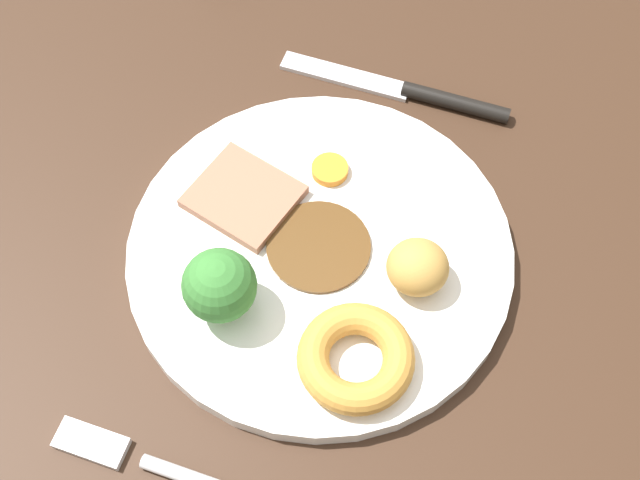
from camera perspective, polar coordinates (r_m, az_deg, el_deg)
dining_table at (r=60.48cm, az=2.67°, el=-0.22°), size 120.00×84.00×3.60cm
dinner_plate at (r=57.18cm, az=0.00°, el=-0.85°), size 26.61×26.61×1.40cm
gravy_pool at (r=56.43cm, az=-0.10°, el=-0.44°), size 7.19×7.19×0.30cm
meat_slice_main at (r=58.49cm, az=-5.30°, el=3.02°), size 7.35×7.95×0.80cm
yorkshire_pudding at (r=52.00cm, az=2.49°, el=-8.14°), size 7.44×7.44×2.05cm
roast_potato_left at (r=54.28cm, az=6.76°, el=-1.87°), size 4.91×4.98×3.39cm
carrot_coin_front at (r=59.62cm, az=0.69°, el=4.88°), size 2.65×2.65×0.64cm
broccoli_floret at (r=52.34cm, az=-6.96°, el=-3.17°), size 4.80×4.80×5.32cm
fork at (r=52.79cm, az=-10.79°, el=-15.22°), size 2.78×15.32×0.90cm
knife at (r=66.04cm, az=6.51°, el=10.09°), size 2.93×18.56×1.20cm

